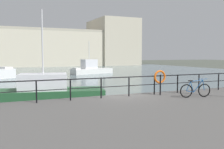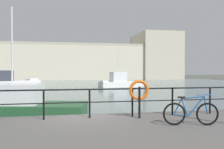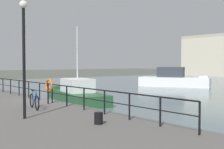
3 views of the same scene
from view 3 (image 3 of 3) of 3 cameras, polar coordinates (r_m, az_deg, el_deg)
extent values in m
plane|color=#4C5147|center=(19.24, -11.78, -7.42)|extent=(240.00, 240.00, 0.00)
cube|color=white|center=(41.41, 11.84, -1.40)|extent=(9.60, 6.93, 1.29)
cube|color=#333842|center=(41.45, 11.20, 0.46)|extent=(3.99, 3.41, 1.38)
cube|color=white|center=(40.80, 17.27, -0.43)|extent=(1.93, 2.30, 0.24)
cube|color=#23512D|center=(24.59, -6.73, -4.28)|extent=(8.58, 4.14, 0.85)
cube|color=silver|center=(24.40, -6.65, -2.05)|extent=(3.42, 2.53, 1.08)
cube|color=#23512D|center=(27.80, -9.20, -2.42)|extent=(1.33, 1.90, 0.24)
cylinder|color=silver|center=(24.35, -6.68, 4.18)|extent=(0.10, 0.10, 4.22)
cylinder|color=black|center=(24.61, -20.16, -1.97)|extent=(0.07, 0.07, 1.05)
cylinder|color=black|center=(23.09, -18.86, -2.22)|extent=(0.07, 0.07, 1.05)
cylinder|color=black|center=(21.58, -17.38, -2.50)|extent=(0.07, 0.07, 1.05)
cylinder|color=black|center=(20.08, -15.68, -2.82)|extent=(0.07, 0.07, 1.05)
cylinder|color=black|center=(18.61, -13.70, -3.19)|extent=(0.07, 0.07, 1.05)
cylinder|color=black|center=(17.17, -11.39, -3.62)|extent=(0.07, 0.07, 1.05)
cylinder|color=black|center=(15.76, -8.66, -4.11)|extent=(0.07, 0.07, 1.05)
cylinder|color=black|center=(14.39, -5.39, -4.69)|extent=(0.07, 0.07, 1.05)
cylinder|color=black|center=(13.08, -1.45, -5.37)|extent=(0.07, 0.07, 1.05)
cylinder|color=black|center=(11.85, 3.35, -6.16)|extent=(0.07, 0.07, 1.05)
cylinder|color=black|center=(10.72, 9.23, -7.06)|extent=(0.07, 0.07, 1.05)
cylinder|color=black|center=(9.74, 16.42, -8.07)|extent=(0.07, 0.07, 1.05)
cylinder|color=black|center=(17.84, -12.61, -1.72)|extent=(21.05, 0.06, 0.06)
cylinder|color=black|center=(17.88, -12.59, -3.23)|extent=(21.05, 0.04, 0.04)
torus|color=black|center=(14.64, -14.18, -5.28)|extent=(0.72, 0.19, 0.72)
torus|color=black|center=(15.66, -15.12, -4.81)|extent=(0.72, 0.19, 0.72)
cylinder|color=#194C8C|center=(14.97, -14.53, -4.20)|extent=(0.55, 0.14, 0.66)
cylinder|color=#194C8C|center=(15.32, -14.85, -4.19)|extent=(0.24, 0.08, 0.58)
cylinder|color=#194C8C|center=(15.04, -14.63, -3.08)|extent=(0.72, 0.17, 0.11)
cylinder|color=#194C8C|center=(15.46, -14.94, -5.05)|extent=(0.43, 0.12, 0.12)
cylinder|color=#194C8C|center=(15.52, -15.03, -3.96)|extent=(0.26, 0.08, 0.51)
cylinder|color=#194C8C|center=(14.66, -14.24, -4.17)|extent=(0.14, 0.06, 0.57)
cube|color=black|center=(15.38, -14.95, -2.95)|extent=(0.23, 0.13, 0.05)
cylinder|color=#194C8C|center=(14.68, -14.30, -2.87)|extent=(0.52, 0.12, 0.02)
cylinder|color=black|center=(11.06, -2.60, -8.36)|extent=(0.32, 0.32, 0.44)
cylinder|color=black|center=(16.85, -12.16, -3.56)|extent=(0.08, 0.08, 1.15)
torus|color=orange|center=(16.84, -11.99, -2.04)|extent=(0.75, 0.11, 0.75)
cylinder|color=black|center=(12.48, -16.51, 2.01)|extent=(0.12, 0.12, 4.45)
sphere|color=silver|center=(12.70, -16.62, 12.75)|extent=(0.32, 0.32, 0.32)
camera|label=1|loc=(23.47, -49.56, 1.42)|focal=40.80mm
camera|label=2|loc=(17.54, -41.09, 0.01)|focal=37.62mm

